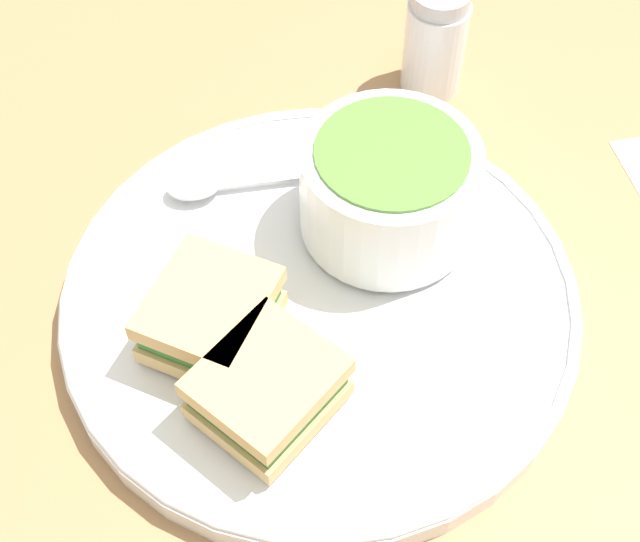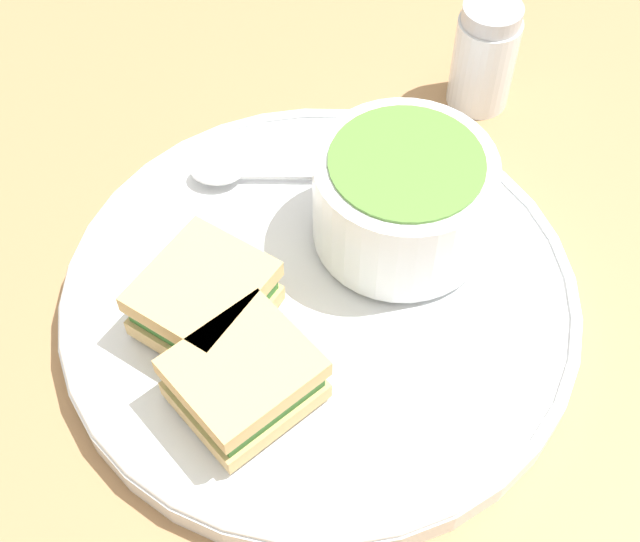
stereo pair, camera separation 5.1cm
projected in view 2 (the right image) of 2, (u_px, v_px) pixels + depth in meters
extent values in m
plane|color=#9E754C|center=(320.00, 309.00, 0.54)|extent=(2.40, 2.40, 0.00)
cylinder|color=white|center=(320.00, 301.00, 0.53)|extent=(0.31, 0.31, 0.02)
torus|color=white|center=(320.00, 291.00, 0.52)|extent=(0.30, 0.30, 0.01)
cylinder|color=white|center=(399.00, 229.00, 0.54)|extent=(0.06, 0.06, 0.01)
cylinder|color=white|center=(403.00, 199.00, 0.52)|extent=(0.11, 0.11, 0.06)
cylinder|color=#568938|center=(407.00, 164.00, 0.50)|extent=(0.09, 0.09, 0.01)
cube|color=silver|center=(314.00, 175.00, 0.57)|extent=(0.02, 0.10, 0.00)
ellipsoid|color=silver|center=(217.00, 171.00, 0.57)|extent=(0.03, 0.04, 0.01)
cube|color=tan|center=(206.00, 310.00, 0.50)|extent=(0.09, 0.09, 0.01)
cube|color=#33702D|center=(204.00, 299.00, 0.50)|extent=(0.08, 0.08, 0.01)
cube|color=tan|center=(202.00, 286.00, 0.49)|extent=(0.09, 0.09, 0.01)
cube|color=tan|center=(246.00, 390.00, 0.47)|extent=(0.09, 0.09, 0.01)
cube|color=#33702D|center=(244.00, 379.00, 0.47)|extent=(0.08, 0.08, 0.01)
cube|color=tan|center=(243.00, 368.00, 0.46)|extent=(0.09, 0.09, 0.01)
cylinder|color=silver|center=(483.00, 62.00, 0.62)|extent=(0.04, 0.04, 0.07)
cylinder|color=#B7B7BC|center=(492.00, 14.00, 0.59)|extent=(0.04, 0.04, 0.01)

